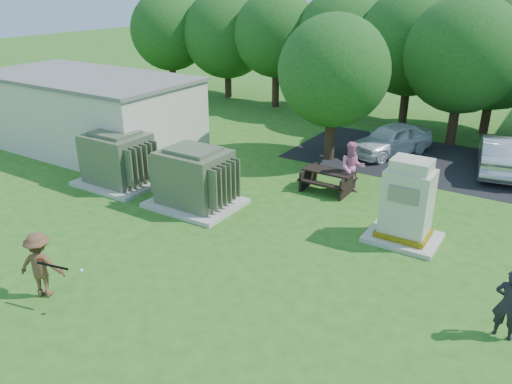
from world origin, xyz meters
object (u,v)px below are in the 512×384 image
Objects in this scene: picnic_table at (328,178)px; batter at (41,265)px; transformer_left at (118,160)px; generator_cabinet at (407,206)px; transformer_right at (194,179)px; person_by_generator at (509,304)px; car_silver_a at (501,154)px; car_white at (391,139)px; person_at_picnic at (352,168)px.

batter reaches higher than picnic_table.
generator_cabinet is at bearing 7.39° from transformer_left.
transformer_left is 3.70m from transformer_right.
picnic_table is at bearing 48.00° from transformer_right.
generator_cabinet is 1.50× the size of batter.
generator_cabinet is at bearing -158.01° from batter.
person_by_generator is at bearing -7.64° from transformer_left.
car_silver_a is at bearing 37.63° from transformer_left.
car_silver_a is (4.44, 0.27, 0.06)m from car_white.
car_white is (3.60, 15.20, -0.16)m from batter.
car_silver_a is (-1.71, 11.11, -0.08)m from person_by_generator.
batter is at bearing -130.91° from generator_cabinet.
transformer_right is 5.69m from person_at_picnic.
transformer_right is 1.80× the size of person_by_generator.
person_at_picnic is at bearing -137.50° from batter.
car_silver_a is (12.02, 9.26, -0.22)m from transformer_left.
transformer_left is 0.66× the size of car_silver_a.
car_white is at bearing -6.57° from car_silver_a.
generator_cabinet is at bearing 11.31° from transformer_right.
person_at_picnic reaches higher than car_silver_a.
generator_cabinet reaches higher than car_silver_a.
transformer_right is 9.80m from car_white.
generator_cabinet is 0.56× the size of car_silver_a.
picnic_table is at bearing 147.23° from generator_cabinet.
transformer_right reaches higher than car_silver_a.
picnic_table is at bearing 38.07° from car_silver_a.
picnic_table is (-3.55, 2.28, -0.63)m from generator_cabinet.
car_white is (-6.16, 10.83, -0.14)m from person_by_generator.
person_by_generator is (6.74, -5.49, 0.34)m from picnic_table.
picnic_table is (6.99, 3.65, -0.48)m from transformer_left.
transformer_left is at bearing 177.69° from person_at_picnic.
person_by_generator is at bearing -45.14° from generator_cabinet.
transformer_right reaches higher than person_by_generator.
transformer_right is 1.18× the size of generator_cabinet.
car_silver_a is (4.25, 5.28, -0.20)m from person_at_picnic.
batter is at bearing -107.01° from picnic_table.
generator_cabinet reaches higher than transformer_right.
picnic_table is 0.45× the size of car_white.
transformer_right is 10.20m from person_by_generator.
car_silver_a reaches higher than picnic_table.
batter reaches higher than person_by_generator.
car_white is at bearing 111.24° from generator_cabinet.
person_by_generator is (9.76, 4.37, -0.02)m from batter.
car_silver_a reaches higher than car_white.
transformer_right reaches higher than batter.
person_by_generator is 8.34m from person_at_picnic.
transformer_left reaches higher than car_white.
picnic_table is (3.29, 3.65, -0.48)m from transformer_right.
generator_cabinet reaches higher than picnic_table.
car_silver_a is at bearing 21.69° from person_at_picnic.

